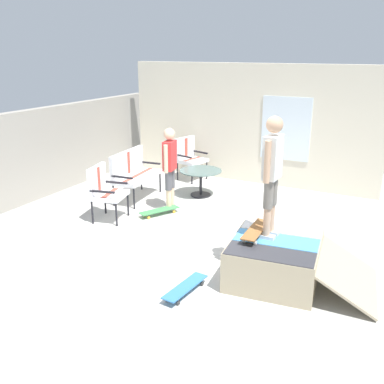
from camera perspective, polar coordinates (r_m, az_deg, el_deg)
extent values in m
cube|color=beige|center=(7.15, 0.15, -7.18)|extent=(12.00, 12.00, 0.10)
cube|color=gray|center=(9.26, -22.43, 3.87)|extent=(9.00, 0.20, 1.87)
cube|color=beige|center=(10.28, 7.56, 8.87)|extent=(0.20, 6.00, 2.74)
cube|color=silver|center=(9.91, 12.26, 8.16)|extent=(0.03, 1.10, 1.40)
cube|color=tan|center=(6.13, 10.89, -8.66)|extent=(1.47, 1.31, 0.56)
cube|color=#333338|center=(5.61, 10.22, -8.02)|extent=(0.56, 1.17, 0.01)
cube|color=#4C99D8|center=(6.01, 11.05, -6.22)|extent=(0.56, 1.17, 0.01)
cube|color=silver|center=(6.42, 11.77, -4.65)|extent=(0.56, 1.17, 0.01)
cylinder|color=#B2B2B7|center=(6.12, 5.88, -5.79)|extent=(1.29, 0.20, 0.05)
cube|color=tan|center=(6.09, 19.67, -9.98)|extent=(1.39, 0.94, 0.47)
cylinder|color=black|center=(8.62, -7.65, -0.85)|extent=(0.04, 0.04, 0.44)
cylinder|color=black|center=(9.60, -4.22, 1.27)|extent=(0.04, 0.04, 0.44)
cylinder|color=black|center=(8.86, -10.30, -0.47)|extent=(0.04, 0.04, 0.44)
cylinder|color=black|center=(9.81, -6.69, 1.56)|extent=(0.04, 0.04, 0.44)
cube|color=silver|center=(9.14, -7.20, 1.98)|extent=(1.30, 0.67, 0.08)
cube|color=#B74738|center=(9.13, -7.21, 2.24)|extent=(1.21, 0.22, 0.00)
cube|color=silver|center=(9.18, -8.56, 3.87)|extent=(1.25, 0.20, 0.50)
cube|color=#B74738|center=(9.18, -8.56, 3.87)|extent=(0.11, 0.09, 0.46)
cube|color=black|center=(8.60, -9.20, 1.95)|extent=(0.08, 0.47, 0.04)
cube|color=black|center=(9.61, -5.49, 3.85)|extent=(0.08, 0.47, 0.04)
cylinder|color=black|center=(10.15, -0.01, 2.25)|extent=(0.04, 0.04, 0.44)
cylinder|color=black|center=(10.54, 1.95, 2.86)|extent=(0.04, 0.04, 0.44)
cylinder|color=black|center=(10.45, -1.93, 2.73)|extent=(0.04, 0.04, 0.44)
cylinder|color=black|center=(10.84, 0.04, 3.30)|extent=(0.04, 0.04, 0.44)
cube|color=silver|center=(10.42, 0.02, 4.17)|extent=(0.74, 0.68, 0.08)
cube|color=#B74738|center=(10.41, 0.02, 4.39)|extent=(0.59, 0.24, 0.00)
cube|color=silver|center=(10.51, -0.94, 5.91)|extent=(0.62, 0.23, 0.50)
cube|color=#B74738|center=(10.51, -0.94, 5.91)|extent=(0.12, 0.11, 0.46)
cube|color=black|center=(10.18, -1.07, 4.75)|extent=(0.15, 0.47, 0.04)
cube|color=black|center=(10.60, 1.07, 5.29)|extent=(0.15, 0.47, 0.04)
cylinder|color=black|center=(7.84, -9.94, -2.96)|extent=(0.04, 0.04, 0.44)
cylinder|color=black|center=(8.30, -8.44, -1.66)|extent=(0.04, 0.04, 0.44)
cylinder|color=black|center=(8.04, -13.01, -2.63)|extent=(0.04, 0.04, 0.44)
cylinder|color=black|center=(8.49, -11.37, -1.38)|extent=(0.04, 0.04, 0.44)
cube|color=silver|center=(8.08, -10.79, -0.41)|extent=(0.73, 0.68, 0.08)
cube|color=#B74738|center=(8.06, -10.81, -0.13)|extent=(0.59, 0.23, 0.00)
cube|color=silver|center=(8.09, -12.42, 1.67)|extent=(0.62, 0.22, 0.50)
cube|color=#B74738|center=(8.09, -12.42, 1.67)|extent=(0.12, 0.10, 0.46)
cube|color=black|center=(7.78, -11.75, 0.04)|extent=(0.15, 0.47, 0.04)
cube|color=black|center=(8.28, -10.02, 1.26)|extent=(0.15, 0.47, 0.04)
cylinder|color=black|center=(9.32, 1.16, 1.14)|extent=(0.06, 0.06, 0.55)
cylinder|color=black|center=(9.40, 1.15, -0.37)|extent=(0.44, 0.44, 0.03)
cylinder|color=#4C6660|center=(9.24, 1.17, 2.83)|extent=(0.90, 0.90, 0.02)
cube|color=silver|center=(8.54, -3.06, -2.30)|extent=(0.15, 0.25, 0.05)
cylinder|color=beige|center=(8.47, -3.08, -0.93)|extent=(0.10, 0.10, 0.38)
cylinder|color=#4C4C51|center=(8.35, -3.13, 1.54)|extent=(0.13, 0.13, 0.38)
cube|color=silver|center=(8.69, -2.66, -1.92)|extent=(0.15, 0.25, 0.05)
cylinder|color=beige|center=(8.62, -2.68, -0.58)|extent=(0.10, 0.10, 0.38)
cylinder|color=#4C4C51|center=(8.50, -2.71, 1.85)|extent=(0.13, 0.13, 0.38)
cube|color=red|center=(8.30, -2.97, 4.82)|extent=(0.35, 0.23, 0.56)
sphere|color=beige|center=(8.21, -3.02, 7.66)|extent=(0.22, 0.22, 0.22)
cylinder|color=beige|center=(8.13, -3.48, 4.37)|extent=(0.08, 0.08, 0.54)
cylinder|color=beige|center=(8.49, -2.48, 4.99)|extent=(0.08, 0.08, 0.54)
cube|color=silver|center=(6.01, 9.72, -5.79)|extent=(0.12, 0.24, 0.05)
cylinder|color=tan|center=(5.93, 9.83, -3.85)|extent=(0.10, 0.10, 0.39)
cylinder|color=slate|center=(5.80, 10.04, -0.29)|extent=(0.13, 0.13, 0.39)
cube|color=silver|center=(6.16, 10.27, -5.22)|extent=(0.12, 0.24, 0.05)
cylinder|color=tan|center=(6.08, 10.38, -3.32)|extent=(0.10, 0.10, 0.39)
cylinder|color=slate|center=(5.95, 10.60, 0.17)|extent=(0.13, 0.13, 0.39)
cube|color=silver|center=(5.74, 10.59, 4.52)|extent=(0.33, 0.19, 0.58)
sphere|color=tan|center=(5.66, 10.85, 8.72)|extent=(0.22, 0.22, 0.22)
cylinder|color=tan|center=(5.56, 9.90, 3.90)|extent=(0.08, 0.08, 0.55)
cylinder|color=tan|center=(5.93, 11.22, 4.72)|extent=(0.08, 0.08, 0.55)
cube|color=#3F8C4C|center=(8.32, -4.32, -2.40)|extent=(0.80, 0.55, 0.02)
cylinder|color=gold|center=(8.41, -2.38, -2.61)|extent=(0.06, 0.05, 0.06)
cylinder|color=gold|center=(8.54, -2.95, -2.29)|extent=(0.06, 0.05, 0.06)
cylinder|color=gold|center=(8.15, -5.73, -3.38)|extent=(0.06, 0.05, 0.06)
cylinder|color=gold|center=(8.28, -6.26, -3.04)|extent=(0.06, 0.05, 0.06)
cube|color=#3372B2|center=(5.75, -0.89, -12.37)|extent=(0.82, 0.28, 0.02)
cylinder|color=#333333|center=(5.95, 1.32, -11.98)|extent=(0.06, 0.04, 0.06)
cylinder|color=#333333|center=(6.02, 0.01, -11.56)|extent=(0.06, 0.04, 0.06)
cylinder|color=#333333|center=(5.55, -1.87, -14.40)|extent=(0.06, 0.04, 0.06)
cylinder|color=#333333|center=(5.63, -3.24, -13.90)|extent=(0.06, 0.04, 0.06)
cube|color=brown|center=(6.04, 8.45, -4.90)|extent=(0.81, 0.23, 0.01)
cylinder|color=silver|center=(6.30, 9.87, -4.64)|extent=(0.06, 0.03, 0.06)
cylinder|color=silver|center=(6.34, 8.48, -4.42)|extent=(0.06, 0.03, 0.06)
cylinder|color=silver|center=(5.80, 8.35, -6.62)|extent=(0.06, 0.03, 0.06)
cylinder|color=silver|center=(5.84, 6.85, -6.36)|extent=(0.06, 0.03, 0.06)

